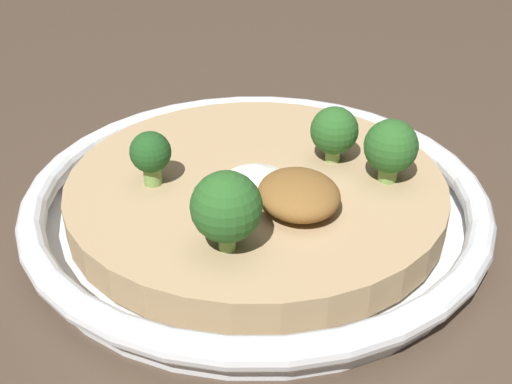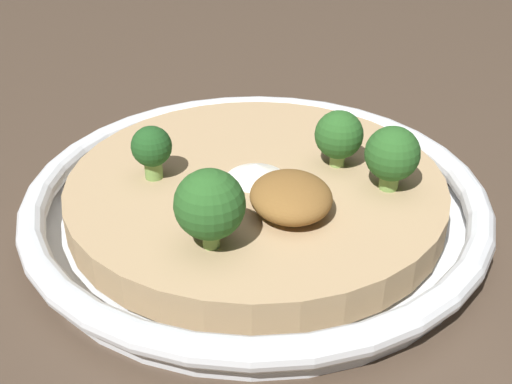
# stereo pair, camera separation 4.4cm
# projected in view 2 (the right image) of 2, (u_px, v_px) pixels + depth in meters

# --- Properties ---
(ground_plane) EXTENTS (6.00, 6.00, 0.00)m
(ground_plane) POSITION_uv_depth(u_px,v_px,m) (256.00, 218.00, 0.45)
(ground_plane) COLOR #47382B
(risotto_bowl) EXTENTS (0.31, 0.31, 0.03)m
(risotto_bowl) POSITION_uv_depth(u_px,v_px,m) (256.00, 198.00, 0.44)
(risotto_bowl) COLOR silver
(risotto_bowl) RESTS_ON ground_plane
(cheese_sprinkle) EXTENTS (0.04, 0.04, 0.01)m
(cheese_sprinkle) POSITION_uv_depth(u_px,v_px,m) (249.00, 172.00, 0.43)
(cheese_sprinkle) COLOR white
(cheese_sprinkle) RESTS_ON risotto_bowl
(crispy_onion_garnish) EXTENTS (0.06, 0.05, 0.02)m
(crispy_onion_garnish) POSITION_uv_depth(u_px,v_px,m) (291.00, 197.00, 0.39)
(crispy_onion_garnish) COLOR brown
(crispy_onion_garnish) RESTS_ON risotto_bowl
(broccoli_back_right) EXTENTS (0.04, 0.04, 0.04)m
(broccoli_back_right) POSITION_uv_depth(u_px,v_px,m) (392.00, 155.00, 0.41)
(broccoli_back_right) COLOR #759E4C
(broccoli_back_right) RESTS_ON risotto_bowl
(broccoli_front_left) EXTENTS (0.03, 0.03, 0.04)m
(broccoli_front_left) POSITION_uv_depth(u_px,v_px,m) (152.00, 149.00, 0.42)
(broccoli_front_left) COLOR #759E4C
(broccoli_front_left) RESTS_ON risotto_bowl
(broccoli_right) EXTENTS (0.04, 0.04, 0.05)m
(broccoli_right) POSITION_uv_depth(u_px,v_px,m) (210.00, 205.00, 0.35)
(broccoli_right) COLOR #759E4C
(broccoli_right) RESTS_ON risotto_bowl
(broccoli_back) EXTENTS (0.03, 0.03, 0.04)m
(broccoli_back) POSITION_uv_depth(u_px,v_px,m) (339.00, 136.00, 0.43)
(broccoli_back) COLOR #84A856
(broccoli_back) RESTS_ON risotto_bowl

